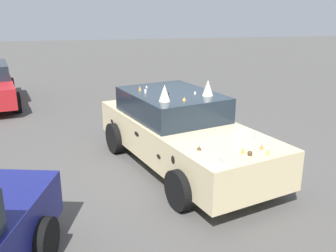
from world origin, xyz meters
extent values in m
plane|color=#514F4C|center=(0.00, 0.00, 0.00)|extent=(60.00, 60.00, 0.00)
cube|color=beige|center=(0.00, 0.00, 0.63)|extent=(4.92, 3.07, 0.69)
cube|color=#1E2833|center=(0.43, 0.14, 1.23)|extent=(2.53, 2.19, 0.50)
cylinder|color=black|center=(-1.09, -1.29, 0.34)|extent=(0.71, 0.42, 0.68)
cylinder|color=black|center=(-1.63, 0.42, 0.34)|extent=(0.71, 0.42, 0.68)
cylinder|color=black|center=(1.63, -0.42, 0.34)|extent=(0.71, 0.42, 0.68)
cylinder|color=black|center=(1.09, 1.29, 0.34)|extent=(0.71, 0.42, 0.68)
ellipsoid|color=black|center=(1.31, 1.34, 0.67)|extent=(0.15, 0.06, 0.08)
ellipsoid|color=black|center=(-1.24, -1.32, 0.60)|extent=(0.16, 0.07, 0.15)
ellipsoid|color=black|center=(-0.89, 0.64, 0.63)|extent=(0.14, 0.06, 0.08)
ellipsoid|color=black|center=(-1.38, 0.49, 0.76)|extent=(0.11, 0.05, 0.14)
ellipsoid|color=black|center=(0.29, -0.83, 0.62)|extent=(0.19, 0.08, 0.13)
ellipsoid|color=black|center=(-0.25, -1.00, 0.78)|extent=(0.19, 0.08, 0.14)
ellipsoid|color=black|center=(1.14, -0.56, 0.48)|extent=(0.18, 0.08, 0.09)
ellipsoid|color=black|center=(0.00, 0.93, 0.77)|extent=(0.19, 0.08, 0.09)
cylinder|color=silver|center=(-1.18, -0.62, 1.02)|extent=(0.08, 0.08, 0.08)
sphere|color=#51381E|center=(-1.94, -0.60, 1.02)|extent=(0.08, 0.08, 0.08)
cone|color=orange|center=(-1.84, -0.53, 1.04)|extent=(0.08, 0.08, 0.11)
cone|color=#A87A38|center=(-1.73, -0.89, 1.03)|extent=(0.07, 0.07, 0.10)
cone|color=gray|center=(-1.23, -0.98, 1.04)|extent=(0.07, 0.07, 0.12)
cylinder|color=silver|center=(-1.23, -0.66, 1.04)|extent=(0.06, 0.06, 0.13)
cone|color=gray|center=(-2.05, -0.10, 1.02)|extent=(0.11, 0.11, 0.08)
cylinder|color=tan|center=(-1.99, -0.87, 1.02)|extent=(0.05, 0.05, 0.08)
cone|color=#51381E|center=(-1.56, 0.10, 1.01)|extent=(0.10, 0.10, 0.07)
cone|color=#A87A38|center=(0.74, 0.75, 1.53)|extent=(0.08, 0.08, 0.10)
cone|color=gray|center=(0.99, 0.58, 1.51)|extent=(0.07, 0.07, 0.06)
cylinder|color=black|center=(-0.02, 0.32, 1.53)|extent=(0.10, 0.10, 0.11)
cone|color=orange|center=(0.10, -0.52, 1.52)|extent=(0.11, 0.11, 0.09)
cylinder|color=silver|center=(0.48, 0.67, 1.51)|extent=(0.05, 0.05, 0.07)
cone|color=orange|center=(-0.27, 0.04, 1.51)|extent=(0.09, 0.09, 0.06)
cone|color=silver|center=(0.22, -0.30, 1.50)|extent=(0.06, 0.06, 0.05)
cone|color=beige|center=(0.02, -0.50, 1.63)|extent=(0.21, 0.21, 0.31)
cone|color=beige|center=(-0.27, 0.42, 1.63)|extent=(0.21, 0.21, 0.31)
cylinder|color=black|center=(-2.61, 2.43, 0.31)|extent=(0.65, 0.36, 0.61)
cylinder|color=black|center=(4.98, 4.05, 0.32)|extent=(0.68, 0.37, 0.64)
cylinder|color=black|center=(7.49, 4.68, 0.32)|extent=(0.68, 0.37, 0.64)
camera|label=1|loc=(-7.05, 1.66, 3.19)|focal=40.91mm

